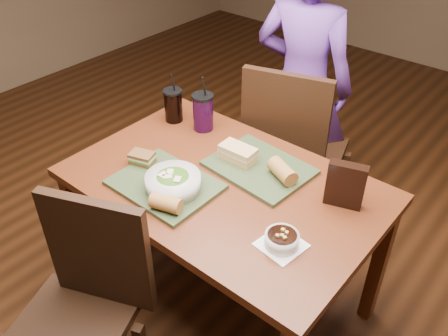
% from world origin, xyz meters
% --- Properties ---
extents(ground, '(6.00, 6.00, 0.00)m').
position_xyz_m(ground, '(0.00, 0.00, 0.00)').
color(ground, '#381C0B').
rests_on(ground, ground).
extents(dining_table, '(1.30, 0.85, 0.75)m').
position_xyz_m(dining_table, '(0.00, 0.00, 0.66)').
color(dining_table, '#582711').
rests_on(dining_table, ground).
extents(chair_near, '(0.54, 0.55, 0.95)m').
position_xyz_m(chair_near, '(-0.12, -0.67, 0.53)').
color(chair_near, black).
rests_on(chair_near, ground).
extents(chair_far, '(0.56, 0.56, 1.03)m').
position_xyz_m(chair_far, '(-0.06, 0.65, 0.57)').
color(chair_far, black).
rests_on(chair_far, ground).
extents(diner, '(0.63, 0.48, 1.56)m').
position_xyz_m(diner, '(-0.20, 0.93, 0.78)').
color(diner, '#61338C').
rests_on(diner, ground).
extents(tray_near, '(0.42, 0.32, 0.02)m').
position_xyz_m(tray_near, '(-0.17, -0.18, 0.76)').
color(tray_near, '#324023').
rests_on(tray_near, dining_table).
extents(tray_far, '(0.44, 0.35, 0.02)m').
position_xyz_m(tray_far, '(0.06, 0.16, 0.76)').
color(tray_far, '#324023').
rests_on(tray_far, dining_table).
extents(salad_bowl, '(0.22, 0.22, 0.07)m').
position_xyz_m(salad_bowl, '(-0.11, -0.19, 0.81)').
color(salad_bowl, silver).
rests_on(salad_bowl, tray_near).
extents(soup_bowl, '(0.17, 0.17, 0.06)m').
position_xyz_m(soup_bowl, '(0.40, -0.15, 0.78)').
color(soup_bowl, white).
rests_on(soup_bowl, dining_table).
extents(sandwich_near, '(0.12, 0.10, 0.05)m').
position_xyz_m(sandwich_near, '(-0.35, -0.14, 0.79)').
color(sandwich_near, '#593819').
rests_on(sandwich_near, tray_near).
extents(sandwich_far, '(0.16, 0.09, 0.06)m').
position_xyz_m(sandwich_far, '(-0.04, 0.15, 0.80)').
color(sandwich_far, tan).
rests_on(sandwich_far, tray_far).
extents(baguette_near, '(0.13, 0.09, 0.06)m').
position_xyz_m(baguette_near, '(-0.04, -0.29, 0.80)').
color(baguette_near, '#AD7533').
rests_on(baguette_near, tray_near).
extents(baguette_far, '(0.15, 0.12, 0.07)m').
position_xyz_m(baguette_far, '(0.18, 0.16, 0.80)').
color(baguette_far, '#AD7533').
rests_on(baguette_far, tray_far).
extents(cup_cola, '(0.09, 0.09, 0.26)m').
position_xyz_m(cup_cola, '(-0.52, 0.23, 0.83)').
color(cup_cola, black).
rests_on(cup_cola, dining_table).
extents(cup_berry, '(0.10, 0.10, 0.28)m').
position_xyz_m(cup_berry, '(-0.35, 0.26, 0.84)').
color(cup_berry, black).
rests_on(cup_berry, dining_table).
extents(chip_bag, '(0.15, 0.09, 0.19)m').
position_xyz_m(chip_bag, '(0.45, 0.19, 0.85)').
color(chip_bag, black).
rests_on(chip_bag, dining_table).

